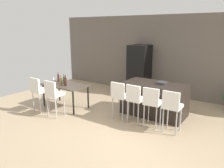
% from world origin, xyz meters
% --- Properties ---
extents(ground_plane, '(10.00, 10.00, 0.00)m').
position_xyz_m(ground_plane, '(0.00, 0.00, 0.00)').
color(ground_plane, tan).
extents(back_wall, '(10.00, 0.12, 2.90)m').
position_xyz_m(back_wall, '(0.00, 2.96, 1.45)').
color(back_wall, '#665B51').
rests_on(back_wall, ground_plane).
extents(kitchen_island, '(1.76, 0.94, 0.92)m').
position_xyz_m(kitchen_island, '(0.25, 0.92, 0.46)').
color(kitchen_island, black).
rests_on(kitchen_island, ground_plane).
extents(bar_chair_left, '(0.41, 0.41, 1.05)m').
position_xyz_m(bar_chair_left, '(-0.39, 0.07, 0.70)').
color(bar_chair_left, white).
rests_on(bar_chair_left, ground_plane).
extents(bar_chair_middle, '(0.41, 0.41, 1.05)m').
position_xyz_m(bar_chair_middle, '(0.08, 0.07, 0.70)').
color(bar_chair_middle, white).
rests_on(bar_chair_middle, ground_plane).
extents(bar_chair_right, '(0.43, 0.43, 1.05)m').
position_xyz_m(bar_chair_right, '(0.55, 0.07, 0.70)').
color(bar_chair_right, white).
rests_on(bar_chair_right, ground_plane).
extents(bar_chair_far, '(0.41, 0.41, 1.05)m').
position_xyz_m(bar_chair_far, '(1.06, 0.07, 0.70)').
color(bar_chair_far, white).
rests_on(bar_chair_far, ground_plane).
extents(dining_table, '(1.42, 0.77, 0.74)m').
position_xyz_m(dining_table, '(-2.32, -0.08, 0.67)').
color(dining_table, '#4C4238').
rests_on(dining_table, ground_plane).
extents(dining_chair_near, '(0.41, 0.41, 1.05)m').
position_xyz_m(dining_chair_near, '(-2.64, -0.83, 0.70)').
color(dining_chair_near, white).
rests_on(dining_chair_near, ground_plane).
extents(dining_chair_far, '(0.41, 0.41, 1.05)m').
position_xyz_m(dining_chair_far, '(-1.99, -0.83, 0.70)').
color(dining_chair_far, white).
rests_on(dining_chair_far, ground_plane).
extents(wine_bottle_end, '(0.06, 0.06, 0.33)m').
position_xyz_m(wine_bottle_end, '(-2.72, 0.02, 0.87)').
color(wine_bottle_end, '#471E19').
rests_on(wine_bottle_end, dining_table).
extents(wine_bottle_middle, '(0.08, 0.08, 0.33)m').
position_xyz_m(wine_bottle_middle, '(-2.17, -0.19, 0.87)').
color(wine_bottle_middle, '#471E19').
rests_on(wine_bottle_middle, dining_table).
extents(wine_bottle_near, '(0.06, 0.06, 0.30)m').
position_xyz_m(wine_bottle_near, '(-2.37, -0.06, 0.86)').
color(wine_bottle_near, '#194723').
rests_on(wine_bottle_near, dining_table).
extents(wine_bottle_right, '(0.07, 0.07, 0.32)m').
position_xyz_m(wine_bottle_right, '(-2.31, -0.24, 0.86)').
color(wine_bottle_right, brown).
rests_on(wine_bottle_right, dining_table).
extents(wine_glass_left, '(0.07, 0.07, 0.17)m').
position_xyz_m(wine_glass_left, '(-2.82, -0.09, 0.86)').
color(wine_glass_left, silver).
rests_on(wine_glass_left, dining_table).
extents(refrigerator, '(0.72, 0.68, 1.84)m').
position_xyz_m(refrigerator, '(-1.10, 2.52, 0.92)').
color(refrigerator, black).
rests_on(refrigerator, ground_plane).
extents(fruit_bowl, '(0.28, 0.28, 0.07)m').
position_xyz_m(fruit_bowl, '(0.44, 0.97, 0.96)').
color(fruit_bowl, '#333338').
rests_on(fruit_bowl, kitchen_island).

